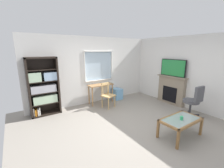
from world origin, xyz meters
name	(u,v)px	position (x,y,z in m)	size (l,w,h in m)	color
ground	(134,126)	(0.00, 0.00, -0.01)	(5.98, 5.90, 0.02)	gray
wall_back_with_window	(92,71)	(-0.02, 2.45, 1.26)	(4.98, 0.15, 2.55)	silver
wall_right	(190,73)	(2.55, 0.00, 1.27)	(0.12, 5.10, 2.55)	silver
bookshelf	(43,88)	(-1.88, 2.21, 0.89)	(0.90, 0.38, 1.85)	black
desk_under_window	(101,88)	(0.14, 2.10, 0.62)	(0.98, 0.40, 0.76)	#A37547
wooden_chair	(108,95)	(0.13, 1.58, 0.46)	(0.51, 0.50, 0.90)	tan
plastic_drawer_unit	(117,94)	(0.96, 2.15, 0.23)	(0.35, 0.40, 0.45)	#72ADDB
fireplace	(171,90)	(2.39, 0.56, 0.55)	(0.26, 1.17, 1.09)	gray
tv	(173,68)	(2.38, 0.56, 1.40)	(0.06, 1.01, 0.63)	black
office_chair	(194,100)	(1.94, -0.57, 0.55)	(0.56, 0.58, 1.00)	#4C4C51
coffee_table	(181,122)	(0.57, -0.99, 0.39)	(1.02, 0.57, 0.46)	#8C9E99
sippy_cup	(182,118)	(0.54, -1.02, 0.50)	(0.07, 0.07, 0.09)	#33B770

